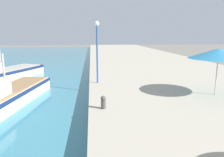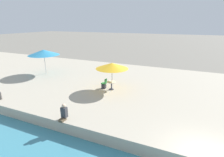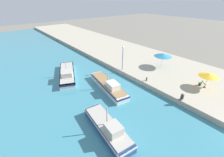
# 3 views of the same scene
# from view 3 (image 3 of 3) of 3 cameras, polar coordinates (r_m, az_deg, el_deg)

# --- Properties ---
(quay_promenade) EXTENTS (16.00, 90.00, 0.79)m
(quay_promenade) POSITION_cam_3_polar(r_m,az_deg,el_deg) (45.93, -3.33, 12.33)
(quay_promenade) COLOR #B2A893
(quay_promenade) RESTS_ON ground_plane
(fishing_boat_near) EXTENTS (2.97, 7.80, 3.55)m
(fishing_boat_near) POSITION_cam_3_polar(r_m,az_deg,el_deg) (17.13, -1.63, -18.17)
(fishing_boat_near) COLOR navy
(fishing_boat_near) RESTS_ON water_basin
(fishing_boat_mid) EXTENTS (3.66, 9.68, 3.25)m
(fishing_boat_mid) POSITION_cam_3_polar(r_m,az_deg,el_deg) (24.22, -1.43, -2.58)
(fishing_boat_mid) COLOR silver
(fishing_boat_mid) RESTS_ON water_basin
(fishing_boat_far) EXTENTS (6.27, 10.12, 3.21)m
(fishing_boat_far) POSITION_cam_3_polar(r_m,az_deg,el_deg) (29.11, -16.72, 1.78)
(fishing_boat_far) COLOR white
(fishing_boat_far) RESTS_ON water_basin
(cafe_umbrella_pink) EXTENTS (2.85, 2.85, 2.41)m
(cafe_umbrella_pink) POSITION_cam_3_polar(r_m,az_deg,el_deg) (26.77, 33.01, 1.16)
(cafe_umbrella_pink) COLOR #B7B7B7
(cafe_umbrella_pink) RESTS_ON quay_promenade
(cafe_umbrella_white) EXTENTS (3.44, 3.44, 2.81)m
(cafe_umbrella_white) POSITION_cam_3_polar(r_m,az_deg,el_deg) (31.22, 18.91, 8.51)
(cafe_umbrella_white) COLOR #B7B7B7
(cafe_umbrella_white) RESTS_ON quay_promenade
(cafe_table) EXTENTS (0.80, 0.80, 0.74)m
(cafe_table) POSITION_cam_3_polar(r_m,az_deg,el_deg) (27.34, 32.00, -1.93)
(cafe_table) COLOR #333338
(cafe_table) RESTS_ON quay_promenade
(cafe_chair_left) EXTENTS (0.41, 0.44, 0.91)m
(cafe_chair_left) POSITION_cam_3_polar(r_m,az_deg,el_deg) (27.62, 30.56, -1.72)
(cafe_chair_left) COLOR #2D2D33
(cafe_chair_left) RESTS_ON quay_promenade
(person_at_quay) EXTENTS (0.57, 0.36, 1.05)m
(person_at_quay) POSITION_cam_3_polar(r_m,az_deg,el_deg) (22.69, 25.14, -6.33)
(person_at_quay) COLOR brown
(person_at_quay) RESTS_ON quay_promenade
(mooring_bollard) EXTENTS (0.26, 0.26, 0.65)m
(mooring_bollard) POSITION_cam_3_polar(r_m,az_deg,el_deg) (25.79, 13.05, -0.15)
(mooring_bollard) COLOR #4C4742
(mooring_bollard) RESTS_ON quay_promenade
(lamppost) EXTENTS (0.36, 0.36, 4.56)m
(lamppost) POSITION_cam_3_polar(r_m,az_deg,el_deg) (28.25, 4.11, 9.22)
(lamppost) COLOR #28519E
(lamppost) RESTS_ON quay_promenade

